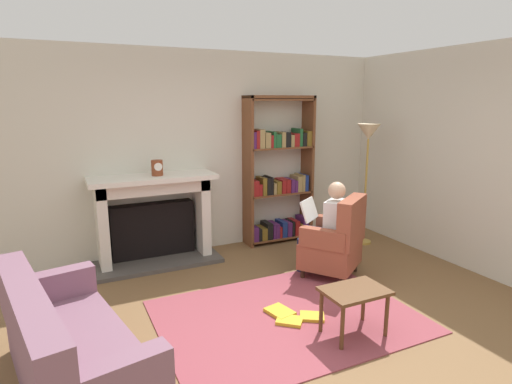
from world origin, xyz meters
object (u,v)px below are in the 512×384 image
sofa_floral (68,353)px  side_table (354,296)px  fireplace (154,216)px  floor_lamp (368,143)px  mantel_clock (157,168)px  bookshelf (279,175)px  seated_reader (327,224)px  armchair_reading (336,242)px

sofa_floral → side_table: bearing=-107.4°
fireplace → floor_lamp: size_ratio=0.91×
mantel_clock → floor_lamp: floor_lamp is taller
bookshelf → seated_reader: bearing=-93.0°
armchair_reading → seated_reader: bearing=-90.0°
mantel_clock → bookshelf: size_ratio=0.09×
seated_reader → side_table: 1.37m
fireplace → floor_lamp: bearing=-11.6°
bookshelf → mantel_clock: bearing=-175.6°
armchair_reading → side_table: (-0.62, -1.13, -0.06)m
mantel_clock → seated_reader: (1.70, -1.20, -0.62)m
fireplace → floor_lamp: floor_lamp is taller
armchair_reading → mantel_clock: bearing=-71.9°
armchair_reading → fireplace: bearing=-73.2°
mantel_clock → sofa_floral: (-1.15, -2.18, -0.92)m
mantel_clock → bookshelf: 1.79m
side_table → fireplace: bearing=115.4°
armchair_reading → sofa_floral: size_ratio=0.54×
armchair_reading → seated_reader: (-0.07, 0.10, 0.20)m
seated_reader → armchair_reading: bearing=90.0°
mantel_clock → seated_reader: bearing=-35.2°
side_table → floor_lamp: floor_lamp is taller
sofa_floral → seated_reader: bearing=-82.3°
bookshelf → seated_reader: 1.39m
seated_reader → fireplace: bearing=-72.3°
seated_reader → floor_lamp: (1.15, 0.71, 0.85)m
sofa_floral → floor_lamp: bearing=-78.4°
sofa_floral → side_table: (2.30, -0.24, 0.05)m
floor_lamp → side_table: bearing=-131.4°
seated_reader → sofa_floral: seated_reader is taller
bookshelf → sofa_floral: bookshelf is taller
mantel_clock → armchair_reading: 2.34m
armchair_reading → sofa_floral: bearing=-18.9°
mantel_clock → side_table: (1.15, -2.42, -0.87)m
fireplace → seated_reader: (1.76, -1.30, 0.02)m
bookshelf → sofa_floral: size_ratio=1.17×
armchair_reading → side_table: armchair_reading is taller
bookshelf → floor_lamp: size_ratio=1.22×
fireplace → seated_reader: size_ratio=1.38×
floor_lamp → bookshelf: bearing=149.7°
fireplace → armchair_reading: size_ratio=1.62×
fireplace → sofa_floral: size_ratio=0.87×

